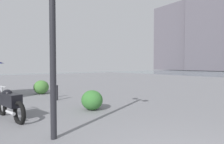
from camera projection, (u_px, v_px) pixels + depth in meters
The scene contains 8 objects.
building_annex at pixel (214, 26), 63.53m from camera, with size 15.38×12.75×32.45m.
building_highrise at pixel (176, 39), 77.85m from camera, with size 14.81×12.00×27.37m.
lamppost at pixel (52, 12), 3.98m from camera, with size 0.98×0.28×4.42m.
motorcycle at pixel (10, 103), 5.63m from camera, with size 2.15×0.55×1.06m.
bollard_near at pixel (57, 92), 8.63m from camera, with size 0.13×0.13×0.76m.
bollard_mid at pixel (51, 89), 9.16m from camera, with size 0.13×0.13×0.90m.
shrub_low at pixel (41, 87), 10.61m from camera, with size 0.96×0.86×0.81m.
shrub_round at pixel (92, 100), 6.77m from camera, with size 0.88×0.80×0.75m.
Camera 1 is at (-1.00, 2.45, 1.69)m, focal length 28.30 mm.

